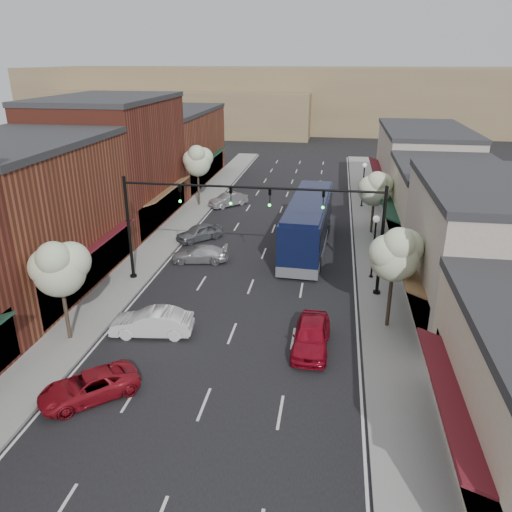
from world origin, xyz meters
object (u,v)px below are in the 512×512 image
at_px(tree_left_far, 198,160).
at_px(parked_car_c, 200,254).
at_px(signal_mast_left, 163,215).
at_px(parked_car_a, 89,386).
at_px(parked_car_d, 199,232).
at_px(signal_mast_right, 343,223).
at_px(lamp_post_far, 364,178).
at_px(red_hatchback, 311,336).
at_px(parked_car_e, 228,200).
at_px(parked_car_b, 152,322).
at_px(lamp_post_near, 375,237).
at_px(tree_left_near, 59,267).
at_px(tree_right_near, 396,253).
at_px(coach_bus, 308,223).
at_px(tree_right_far, 376,188).

bearing_deg(tree_left_far, parked_car_c, -74.80).
distance_m(signal_mast_left, parked_car_a, 13.00).
bearing_deg(parked_car_d, signal_mast_left, -45.75).
relative_size(signal_mast_right, lamp_post_far, 1.85).
xyz_separation_m(red_hatchback, parked_car_a, (-9.32, -5.51, -0.17)).
bearing_deg(parked_car_e, red_hatchback, -26.43).
bearing_deg(red_hatchback, parked_car_b, -178.95).
relative_size(lamp_post_near, parked_car_b, 1.02).
height_order(lamp_post_near, parked_car_a, lamp_post_near).
height_order(red_hatchback, parked_car_b, red_hatchback).
distance_m(signal_mast_right, tree_left_near, 16.05).
bearing_deg(parked_car_c, tree_left_near, -26.27).
distance_m(tree_right_near, coach_bus, 13.03).
distance_m(red_hatchback, parked_car_e, 26.97).
bearing_deg(parked_car_d, tree_right_far, 59.46).
height_order(signal_mast_right, tree_right_near, signal_mast_right).
relative_size(signal_mast_right, red_hatchback, 1.83).
distance_m(red_hatchback, parked_car_a, 10.83).
xyz_separation_m(signal_mast_left, lamp_post_far, (13.42, 20.00, -1.62)).
bearing_deg(signal_mast_right, parked_car_b, -145.54).
xyz_separation_m(signal_mast_left, tree_left_near, (-2.63, -8.05, -0.40)).
bearing_deg(tree_left_near, tree_left_far, 90.00).
bearing_deg(parked_car_c, parked_car_d, -172.56).
height_order(signal_mast_left, tree_right_far, signal_mast_left).
distance_m(tree_right_far, lamp_post_far, 8.13).
height_order(parked_car_b, parked_car_c, parked_car_b).
bearing_deg(tree_right_far, tree_left_far, 160.13).
bearing_deg(red_hatchback, parked_car_c, 131.21).
height_order(parked_car_a, parked_car_d, parked_car_d).
bearing_deg(coach_bus, signal_mast_right, -69.58).
bearing_deg(coach_bus, lamp_post_far, 72.31).
relative_size(lamp_post_far, parked_car_a, 1.04).
distance_m(tree_right_far, parked_car_d, 14.84).
xyz_separation_m(tree_right_far, parked_car_e, (-13.72, 6.40, -3.33)).
xyz_separation_m(tree_left_far, parked_car_b, (4.05, -24.68, -3.89)).
bearing_deg(signal_mast_left, tree_right_near, -16.19).
bearing_deg(parked_car_a, tree_right_near, 80.22).
bearing_deg(tree_right_near, tree_right_far, 90.00).
bearing_deg(lamp_post_far, tree_left_near, -119.78).
bearing_deg(parked_car_e, tree_left_far, -129.52).
bearing_deg(parked_car_d, lamp_post_near, 21.42).
xyz_separation_m(parked_car_c, parked_car_e, (-1.00, 14.68, 0.07)).
bearing_deg(lamp_post_far, coach_bus, -110.51).
xyz_separation_m(signal_mast_left, parked_car_a, (0.59, -12.34, -4.03)).
relative_size(coach_bus, red_hatchback, 2.90).
height_order(red_hatchback, parked_car_e, red_hatchback).
relative_size(parked_car_a, parked_car_b, 0.98).
height_order(tree_right_far, parked_car_b, tree_right_far).
relative_size(tree_right_near, parked_car_e, 1.49).
xyz_separation_m(tree_right_far, lamp_post_far, (-0.55, 8.06, -0.99)).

